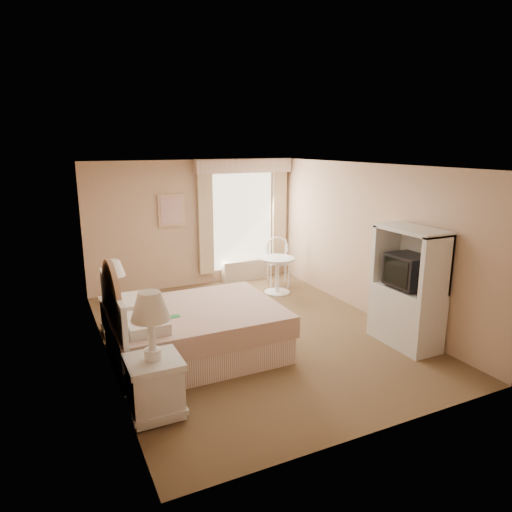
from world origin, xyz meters
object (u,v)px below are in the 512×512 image
nightstand_near (154,371)px  round_table (277,270)px  cafe_chair (278,258)px  bed (188,330)px  armoire (407,297)px  nightstand_far (116,306)px

nightstand_near → round_table: size_ratio=1.93×
round_table → cafe_chair: (0.27, 0.47, 0.10)m
bed → cafe_chair: (2.62, 2.34, 0.19)m
nightstand_near → cafe_chair: nightstand_near is taller
cafe_chair → armoire: size_ratio=0.58×
nightstand_far → cafe_chair: nightstand_far is taller
bed → armoire: size_ratio=1.32×
cafe_chair → armoire: (0.30, -3.28, 0.14)m
armoire → nightstand_near: bearing=-176.1°
bed → round_table: bearing=38.4°
bed → armoire: 3.09m
nightstand_far → round_table: bearing=11.5°
bed → nightstand_far: bearing=120.2°
bed → armoire: bearing=-17.8°
nightstand_near → nightstand_far: (0.00, 2.43, -0.09)m
nightstand_near → round_table: 4.34m
bed → round_table: bed is taller
bed → nightstand_far: bed is taller
nightstand_far → armoire: armoire is taller
armoire → round_table: bearing=101.5°
round_table → armoire: (0.57, -2.81, 0.24)m
round_table → cafe_chair: cafe_chair is taller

